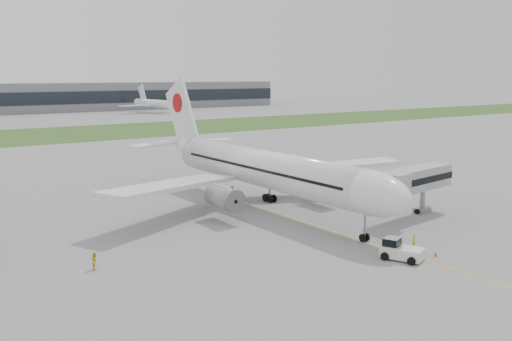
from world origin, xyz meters
TOP-DOWN VIEW (x-y plane):
  - ground at (0.00, 0.00)m, footprint 600.00×600.00m
  - apron_markings at (0.00, -5.00)m, footprint 70.00×70.00m
  - grass_strip at (0.00, 120.00)m, footprint 600.00×50.00m
  - airliner at (0.00, 4.87)m, footprint 48.13×53.95m
  - pushback_tug at (-1.54, -21.28)m, footprint 3.85×4.59m
  - jet_bridge at (12.44, -11.01)m, footprint 14.12×5.75m
  - safety_cone_left at (-0.50, -20.13)m, footprint 0.43×0.43m
  - safety_cone_right at (2.09, -22.92)m, footprint 0.41×0.41m
  - ground_crew_near at (2.58, -19.68)m, footprint 0.66×0.56m
  - ground_crew_far at (-27.51, -6.84)m, footprint 0.80×0.93m
  - distant_aircraft_right at (72.13, 194.86)m, footprint 36.80×33.18m

SIDE VIEW (x-z plane):
  - ground at x=0.00m, z-range 0.00..0.00m
  - apron_markings at x=0.00m, z-range -0.02..0.02m
  - distant_aircraft_right at x=72.13m, z-range -6.52..6.52m
  - grass_strip at x=0.00m, z-range 0.00..0.02m
  - safety_cone_right at x=2.09m, z-range 0.00..0.56m
  - safety_cone_left at x=-0.50m, z-range 0.00..0.59m
  - ground_crew_near at x=2.58m, z-range 0.00..1.55m
  - ground_crew_far at x=-27.51m, z-range 0.00..1.64m
  - pushback_tug at x=-1.54m, z-range -0.08..1.99m
  - jet_bridge at x=12.44m, z-range 1.57..8.14m
  - airliner at x=0.00m, z-range -3.28..14.60m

